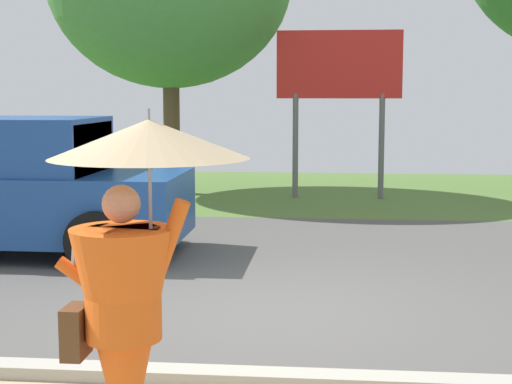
% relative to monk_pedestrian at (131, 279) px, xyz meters
% --- Properties ---
extents(ground_plane, '(40.00, 22.00, 0.20)m').
position_rel_monk_pedestrian_xyz_m(ground_plane, '(0.61, 6.39, -1.21)').
color(ground_plane, '#565451').
extents(monk_pedestrian, '(1.14, 1.13, 2.13)m').
position_rel_monk_pedestrian_xyz_m(monk_pedestrian, '(0.00, 0.00, 0.00)').
color(monk_pedestrian, '#E55B19').
rests_on(monk_pedestrian, ground_plane).
extents(roadside_billboard, '(2.60, 0.12, 3.50)m').
position_rel_monk_pedestrian_xyz_m(roadside_billboard, '(1.25, 12.20, 1.39)').
color(roadside_billboard, slate).
rests_on(roadside_billboard, ground_plane).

